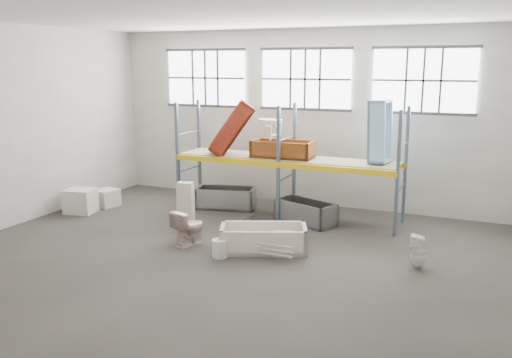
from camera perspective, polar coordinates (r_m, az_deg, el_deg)
The scene contains 33 objects.
floor at distance 11.58m, azimuth -3.04°, elevation -8.47°, with size 12.00×10.00×0.10m, color #45423B.
ceiling at distance 10.89m, azimuth -3.35°, elevation 17.54°, with size 12.00×10.00×0.10m, color silver.
wall_back at distance 15.58m, azimuth 5.33°, elevation 6.47°, with size 12.00×0.10×5.00m, color #A5A499.
wall_front at distance 6.92m, azimuth -22.55°, elevation -1.50°, with size 12.00×0.10×5.00m, color #A8A79B.
wall_left at distance 14.70m, azimuth -24.79°, elevation 5.08°, with size 0.10×10.00×5.00m, color #A1A094.
window_left at distance 16.71m, azimuth -5.36°, elevation 10.63°, with size 2.60×0.04×1.60m, color white.
window_mid at distance 15.41m, azimuth 5.27°, elevation 10.51°, with size 2.60×0.04×1.60m, color white.
window_right at distance 14.70m, azimuth 17.35°, elevation 9.95°, with size 2.60×0.04×1.60m, color white.
rack_upright_la at distance 15.06m, azimuth -8.32°, elevation 2.36°, with size 0.08×0.08×3.00m, color slate.
rack_upright_lb at distance 16.07m, azimuth -6.04°, elevation 3.04°, with size 0.08×0.08×3.00m, color slate.
rack_upright_ma at distance 13.72m, azimuth 2.37°, elevation 1.53°, with size 0.08×0.08×3.00m, color slate.
rack_upright_mb at distance 14.82m, azimuth 4.08°, elevation 2.31°, with size 0.08×0.08×3.00m, color slate.
rack_upright_ra at distance 12.95m, azimuth 14.81°, elevation 0.49°, with size 0.08×0.08×3.00m, color slate.
rack_upright_rb at distance 14.11m, azimuth 15.61°, elevation 1.39°, with size 0.08×0.08×3.00m, color slate.
rack_beam_front at distance 13.72m, azimuth 2.37°, elevation 1.53°, with size 6.00×0.10×0.14m, color yellow.
rack_beam_back at distance 14.82m, azimuth 4.08°, elevation 2.31°, with size 6.00×0.10×0.14m, color yellow.
shelf_deck at distance 14.26m, azimuth 3.26°, elevation 2.25°, with size 5.90×1.10×0.03m, color gray.
wet_patch at distance 13.89m, azimuth 2.01°, elevation -4.69°, with size 1.80×1.80×0.00m, color black.
bathtub_beige at distance 11.83m, azimuth 0.79°, elevation -6.32°, with size 1.88×0.88×0.55m, color beige, non-canonical shape.
cistern_spare at distance 11.65m, azimuth 2.85°, elevation -6.61°, with size 0.44×0.21×0.42m, color beige.
sink_in_tub at distance 11.85m, azimuth -0.62°, elevation -6.89°, with size 0.49×0.49×0.17m, color #C1AAA2.
toilet_beige at distance 12.28m, azimuth -7.15°, elevation -5.08°, with size 0.46×0.80×0.82m, color beige.
cistern_tall at distance 13.32m, azimuth -7.47°, elevation -2.87°, with size 0.38×0.25×1.19m, color beige.
toilet_white at distance 11.30m, azimuth 16.85°, elevation -7.36°, with size 0.31×0.32×0.70m, color white.
steel_tub_left at distance 15.26m, azimuth -3.21°, elevation -2.02°, with size 1.62×0.76×0.59m, color #9B9FA2, non-canonical shape.
steel_tub_right at distance 13.89m, azimuth 5.27°, elevation -3.52°, with size 1.57×0.73×0.57m, color #93979A, non-canonical shape.
rust_tub_flat at distance 14.18m, azimuth 2.84°, elevation 3.18°, with size 1.61×0.75×0.45m, color #934E13, non-canonical shape.
rust_tub_tilted at distance 14.71m, azimuth -2.60°, elevation 5.38°, with size 1.60×0.75×0.45m, color maroon, non-canonical shape.
sink_on_shelf at distance 14.08m, azimuth 1.52°, elevation 4.26°, with size 0.64×0.50×0.57m, color white.
blue_tub_upright at distance 13.64m, azimuth 13.02°, elevation 4.97°, with size 1.54×0.72×0.43m, color #9ACBEC, non-canonical shape.
bucket at distance 11.49m, azimuth -3.87°, elevation -7.36°, with size 0.33×0.33×0.38m, color silver.
carton_near at distance 15.56m, azimuth -18.12°, elevation -2.22°, with size 0.76×0.66×0.66m, color silver.
carton_far at distance 16.05m, azimuth -15.58°, elevation -1.94°, with size 0.59×0.59×0.49m, color beige.
Camera 1 is at (4.94, -9.65, 4.02)m, focal length 37.68 mm.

